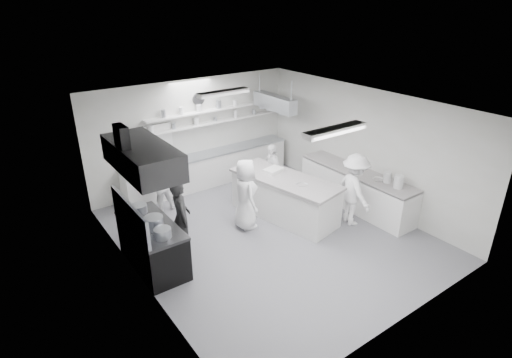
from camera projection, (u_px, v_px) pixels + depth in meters
floor at (268, 234)px, 9.52m from camera, size 6.00×7.00×0.02m
ceiling at (270, 105)px, 8.29m from camera, size 6.00×7.00×0.02m
wall_back at (193, 133)px, 11.50m from camera, size 6.00×0.04×3.00m
wall_front at (408, 248)px, 6.31m from camera, size 6.00×0.04×3.00m
wall_left at (134, 213)px, 7.31m from camera, size 0.04×7.00×3.00m
wall_right at (363, 147)px, 10.50m from camera, size 0.04×7.00×3.00m
stove at (153, 246)px, 8.25m from camera, size 0.80×1.80×0.90m
exhaust_hood at (142, 157)px, 7.47m from camera, size 0.85×2.00×0.50m
back_counter at (210, 169)px, 11.86m from camera, size 5.00×0.60×0.92m
shelf_lower at (217, 122)px, 11.67m from camera, size 4.20×0.26×0.04m
shelf_upper at (216, 109)px, 11.53m from camera, size 4.20×0.26×0.04m
pass_through_window at (149, 144)px, 10.81m from camera, size 1.30×0.04×1.00m
wall_clock at (198, 99)px, 11.19m from camera, size 0.32×0.05×0.32m
right_counter at (356, 189)px, 10.58m from camera, size 0.74×3.30×0.94m
pot_rack at (275, 103)px, 11.42m from camera, size 0.30×1.60×0.40m
light_fixture_front at (335, 130)px, 6.98m from camera, size 1.30×0.25×0.10m
light_fixture_rear at (223, 93)px, 9.65m from camera, size 1.30×0.25×0.10m
prep_island at (285, 198)px, 10.10m from camera, size 1.50×2.80×0.98m
stove_pot at (154, 224)px, 7.85m from camera, size 0.36×0.36×0.30m
cook_stove at (181, 217)px, 8.54m from camera, size 0.54×0.69×1.65m
cook_back at (159, 184)px, 10.27m from camera, size 0.74×0.59×1.47m
cook_island_left at (246, 194)px, 9.49m from camera, size 0.70×0.92×1.69m
cook_island_right at (272, 172)px, 10.91m from camera, size 0.54×0.95×1.52m
cook_right at (354, 190)px, 9.63m from camera, size 0.94×1.26×1.75m
bowl_island_a at (302, 185)px, 9.53m from camera, size 0.24×0.24×0.06m
bowl_island_b at (267, 173)px, 10.19m from camera, size 0.21×0.21×0.06m
bowl_right at (378, 180)px, 9.91m from camera, size 0.34×0.34×0.06m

